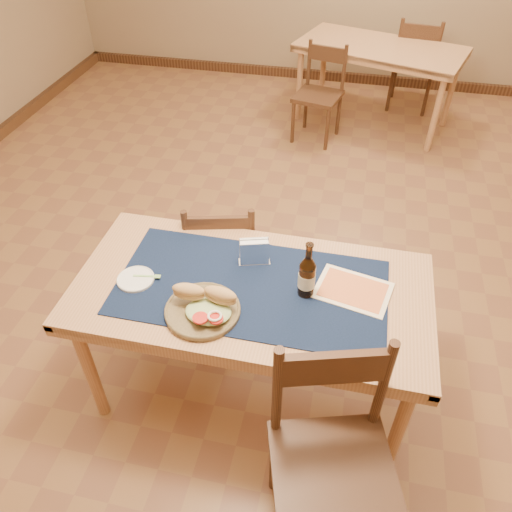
% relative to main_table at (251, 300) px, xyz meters
% --- Properties ---
extents(room, '(6.04, 7.04, 2.84)m').
position_rel_main_table_xyz_m(room, '(0.00, 0.80, 0.73)').
color(room, brown).
rests_on(room, ground).
extents(main_table, '(1.60, 0.80, 0.75)m').
position_rel_main_table_xyz_m(main_table, '(0.00, 0.00, 0.00)').
color(main_table, tan).
rests_on(main_table, ground).
extents(placemat, '(1.20, 0.60, 0.01)m').
position_rel_main_table_xyz_m(placemat, '(0.00, 0.00, 0.09)').
color(placemat, '#101C3C').
rests_on(placemat, main_table).
extents(baseboard, '(6.00, 7.00, 0.10)m').
position_rel_main_table_xyz_m(baseboard, '(0.00, 0.80, -0.62)').
color(baseboard, '#4B2E1A').
rests_on(baseboard, ground).
extents(back_table, '(1.64, 1.15, 0.75)m').
position_rel_main_table_xyz_m(back_table, '(0.48, 3.30, 0.00)').
color(back_table, tan).
rests_on(back_table, ground).
extents(chair_main_far, '(0.48, 0.48, 0.86)m').
position_rel_main_table_xyz_m(chair_main_far, '(-0.29, 0.52, -0.22)').
color(chair_main_far, '#4B2E1A').
rests_on(chair_main_far, ground).
extents(chair_main_near, '(0.57, 0.57, 1.00)m').
position_rel_main_table_xyz_m(chair_main_near, '(0.45, -0.60, -0.15)').
color(chair_main_near, '#4B2E1A').
rests_on(chair_main_near, ground).
extents(chair_back_near, '(0.46, 0.46, 0.84)m').
position_rel_main_table_xyz_m(chair_back_near, '(-0.01, 2.88, -0.23)').
color(chair_back_near, '#4B2E1A').
rests_on(chair_back_near, ground).
extents(chair_back_far, '(0.47, 0.47, 0.92)m').
position_rel_main_table_xyz_m(chair_back_far, '(0.84, 3.71, -0.19)').
color(chair_back_far, '#4B2E1A').
rests_on(chair_back_far, ground).
extents(sandwich_plate, '(0.32, 0.32, 0.12)m').
position_rel_main_table_xyz_m(sandwich_plate, '(-0.16, -0.19, 0.12)').
color(sandwich_plate, brown).
rests_on(sandwich_plate, placemat).
extents(side_plate, '(0.17, 0.17, 0.01)m').
position_rel_main_table_xyz_m(side_plate, '(-0.52, -0.07, 0.10)').
color(side_plate, white).
rests_on(side_plate, placemat).
extents(fork, '(0.13, 0.04, 0.00)m').
position_rel_main_table_xyz_m(fork, '(-0.46, -0.05, 0.10)').
color(fork, '#84BD67').
rests_on(fork, side_plate).
extents(beer_bottle, '(0.07, 0.07, 0.28)m').
position_rel_main_table_xyz_m(beer_bottle, '(0.24, 0.01, 0.19)').
color(beer_bottle, '#44250C').
rests_on(beer_bottle, placemat).
extents(napkin_holder, '(0.15, 0.09, 0.13)m').
position_rel_main_table_xyz_m(napkin_holder, '(-0.02, 0.16, 0.15)').
color(napkin_holder, white).
rests_on(napkin_holder, placemat).
extents(menu_card, '(0.36, 0.30, 0.01)m').
position_rel_main_table_xyz_m(menu_card, '(0.45, 0.07, 0.09)').
color(menu_card, '#FFECC0').
rests_on(menu_card, placemat).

